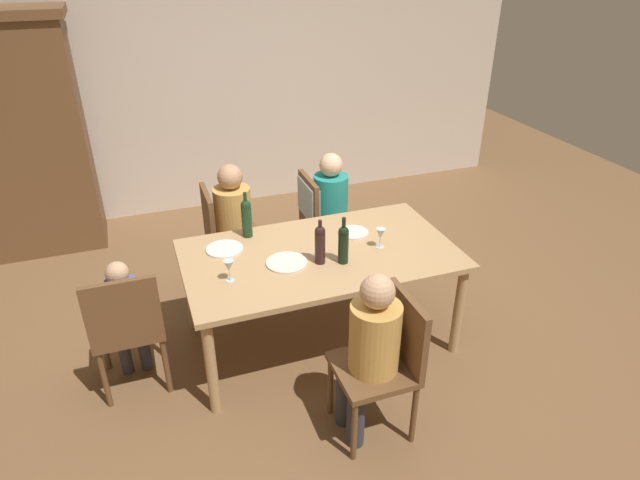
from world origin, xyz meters
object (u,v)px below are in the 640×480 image
Objects in this scene: dinner_plate_host at (224,249)px; chair_far_left at (224,233)px; person_woman_host at (370,346)px; dinner_plate_guest_left at (353,232)px; person_man_guest at (237,219)px; wine_bottle_tall_green at (343,243)px; chair_far_right at (317,212)px; person_man_bearded at (333,204)px; wine_bottle_short_olive at (320,243)px; armoire_cabinet at (20,138)px; wine_glass_centre at (381,234)px; chair_left_end at (127,324)px; wine_glass_near_left at (229,266)px; chair_near at (387,356)px; wine_bottle_dark_red at (247,217)px; dinner_plate_guest_right at (287,263)px; dining_table at (320,262)px; person_child_small at (125,311)px.

chair_far_left is at bearing 80.77° from dinner_plate_host.
person_woman_host is 4.96× the size of dinner_plate_guest_left.
wine_bottle_tall_green is (0.50, -1.09, 0.24)m from person_man_guest.
person_man_guest is (-0.70, 0.00, 0.05)m from chair_far_right.
person_man_bearded reaches higher than wine_bottle_short_olive.
armoire_cabinet is 6.52× the size of wine_bottle_tall_green.
person_woman_host is 1.87m from person_man_guest.
wine_glass_centre reaches higher than dinner_plate_guest_left.
wine_bottle_tall_green is at bearing -17.77° from person_man_bearded.
wine_bottle_short_olive reaches higher than chair_left_end.
wine_glass_near_left reaches higher than dinner_plate_guest_left.
wine_bottle_dark_red is (-0.50, 1.32, 0.37)m from chair_near.
wine_bottle_tall_green is (0.62, -1.09, 0.36)m from chair_far_left.
wine_glass_centre is at bearing 7.03° from chair_far_right.
armoire_cabinet is 6.88× the size of wine_bottle_short_olive.
dinner_plate_guest_right is (-0.23, 0.85, 0.11)m from person_woman_host.
dinner_plate_guest_left is (-0.09, 0.26, -0.10)m from wine_glass_centre.
wine_bottle_tall_green is 1.06× the size of wine_bottle_short_olive.
chair_far_right is at bearing 35.28° from dinner_plate_host.
chair_far_right is 3.30× the size of dinner_plate_guest_right.
wine_glass_centre is (1.75, 0.01, 0.32)m from chair_left_end.
dinner_plate_guest_left is at bearing 29.44° from dining_table.
person_man_guest reaches higher than person_woman_host.
armoire_cabinet is 3.42m from wine_glass_centre.
chair_far_left reaches higher than dinner_plate_guest_right.
chair_near is 0.83× the size of person_man_bearded.
wine_bottle_dark_red is at bearing -1.96° from person_man_guest.
person_child_small is 1.04m from wine_bottle_dark_red.
chair_left_end is (0.72, -2.37, -0.56)m from armoire_cabinet.
person_child_small is at bearing 173.47° from wine_bottle_short_olive.
wine_glass_centre is (0.42, -0.07, 0.18)m from dining_table.
dinner_plate_host is (-1.04, 0.34, -0.10)m from wine_glass_centre.
wine_bottle_dark_red is (-0.72, -0.51, 0.31)m from chair_far_right.
person_woman_host is at bearing 90.00° from chair_near.
wine_bottle_tall_green reaches higher than wine_glass_near_left.
chair_near is at bearing -90.00° from person_woman_host.
person_child_small is 1.09m from dinner_plate_guest_right.
dining_table is at bearing -48.15° from armoire_cabinet.
wine_bottle_dark_red reaches higher than chair_far_right.
dinner_plate_guest_left is at bearing 45.00° from person_man_guest.
wine_bottle_tall_green is at bearing -9.83° from person_woman_host.
chair_far_right is at bearing 71.74° from dining_table.
person_man_guest is 1.20× the size of person_child_small.
chair_far_left is at bearing 14.92° from person_woman_host.
person_child_small reaches higher than chair_far_left.
chair_far_right is 2.75× the size of wine_bottle_tall_green.
chair_far_right is at bearing 31.60° from chair_left_end.
dinner_plate_guest_left is (0.73, -0.73, 0.11)m from person_man_guest.
wine_bottle_dark_red is 1.10× the size of wine_bottle_short_olive.
wine_glass_centre is (1.08, 0.07, 0.00)m from wine_glass_near_left.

